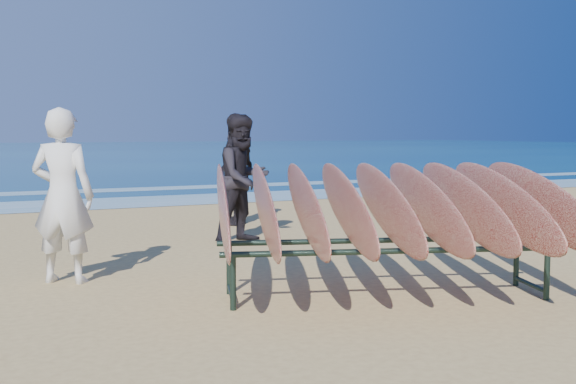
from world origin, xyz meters
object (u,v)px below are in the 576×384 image
at_px(surfboard_rack, 386,207).
at_px(person_white, 63,196).
at_px(person_dark_a, 243,178).
at_px(person_dark_b, 237,169).

relative_size(surfboard_rack, person_white, 2.09).
relative_size(surfboard_rack, person_dark_a, 2.10).
distance_m(person_white, person_dark_a, 3.31).
relative_size(person_white, person_dark_b, 0.97).
height_order(surfboard_rack, person_white, person_white).
xyz_separation_m(person_white, person_dark_a, (2.79, 1.78, -0.00)).
distance_m(surfboard_rack, person_white, 3.36).
bearing_deg(person_white, person_dark_b, -100.23).
relative_size(surfboard_rack, person_dark_b, 2.03).
bearing_deg(person_dark_b, person_white, 2.52).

